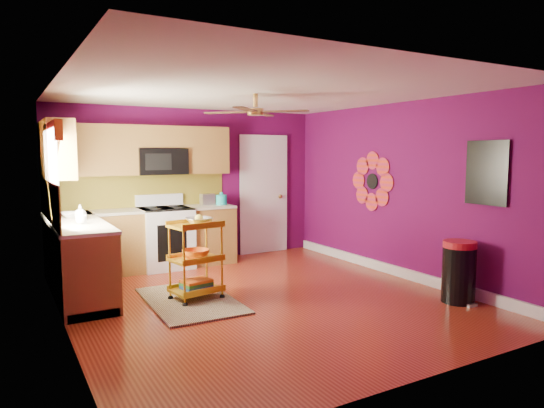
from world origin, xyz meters
TOP-DOWN VIEW (x-y plane):
  - ground at (0.00, 0.00)m, footprint 5.00×5.00m
  - room_envelope at (0.03, 0.00)m, footprint 4.54×5.04m
  - lower_cabinets at (-1.35, 1.82)m, footprint 2.81×2.31m
  - electric_range at (-0.55, 2.17)m, footprint 0.76×0.66m
  - upper_cabinetry at (-1.24, 2.17)m, footprint 2.80×2.30m
  - left_window at (-2.22, 1.05)m, footprint 0.08×1.35m
  - panel_door at (1.35, 2.47)m, footprint 0.95×0.11m
  - right_wall_art at (2.23, -0.34)m, footprint 0.04×2.74m
  - ceiling_fan at (0.00, 0.20)m, footprint 1.01×1.01m
  - shag_rug at (-0.83, 0.33)m, footprint 1.01×1.61m
  - rolling_cart at (-0.73, 0.36)m, footprint 0.64×0.51m
  - trash_can at (1.96, -1.28)m, footprint 0.41×0.43m
  - teal_kettle at (0.40, 2.17)m, footprint 0.18×0.18m
  - toaster at (0.19, 2.25)m, footprint 0.22×0.15m
  - soap_bottle_a at (-1.92, 1.00)m, footprint 0.08×0.08m
  - soap_bottle_b at (-1.88, 1.41)m, footprint 0.15×0.15m
  - counter_dish at (-1.94, 1.69)m, footprint 0.28×0.28m
  - counter_cup at (-1.93, 0.99)m, footprint 0.12×0.12m

SIDE VIEW (x-z plane):
  - ground at x=0.00m, z-range 0.00..0.00m
  - shag_rug at x=-0.83m, z-range 0.00..0.02m
  - trash_can at x=1.96m, z-range 0.00..0.74m
  - lower_cabinets at x=-1.35m, z-range -0.04..0.90m
  - electric_range at x=-0.55m, z-range -0.08..1.05m
  - rolling_cart at x=-0.73m, z-range 0.01..1.06m
  - counter_dish at x=-1.94m, z-range 0.94..1.01m
  - counter_cup at x=-1.93m, z-range 0.94..1.04m
  - teal_kettle at x=0.40m, z-range 0.92..1.13m
  - soap_bottle_a at x=-1.92m, z-range 0.94..1.11m
  - panel_door at x=1.35m, z-range -0.05..2.10m
  - toaster at x=0.19m, z-range 0.94..1.12m
  - soap_bottle_b at x=-1.88m, z-range 0.94..1.13m
  - right_wall_art at x=2.23m, z-range 0.92..1.96m
  - room_envelope at x=0.03m, z-range 0.37..2.89m
  - left_window at x=-2.22m, z-range 1.20..2.28m
  - upper_cabinetry at x=-1.24m, z-range 1.17..2.43m
  - ceiling_fan at x=0.00m, z-range 2.16..2.42m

